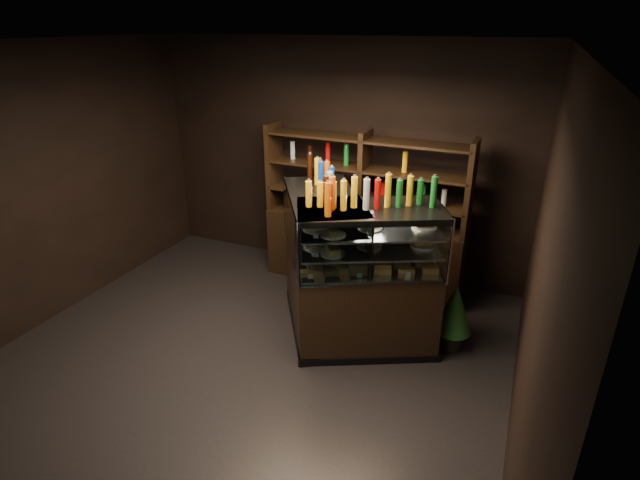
# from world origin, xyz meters

# --- Properties ---
(ground) EXTENTS (5.00, 5.00, 0.00)m
(ground) POSITION_xyz_m (0.00, 0.00, 0.00)
(ground) COLOR black
(ground) RESTS_ON ground
(room_shell) EXTENTS (5.02, 5.02, 3.01)m
(room_shell) POSITION_xyz_m (0.00, 0.00, 1.94)
(room_shell) COLOR black
(room_shell) RESTS_ON ground
(display_case) EXTENTS (2.01, 1.59, 1.55)m
(display_case) POSITION_xyz_m (0.73, 0.88, 0.52)
(display_case) COLOR black
(display_case) RESTS_ON ground
(food_display) EXTENTS (1.60, 1.19, 0.47)m
(food_display) POSITION_xyz_m (0.73, 0.88, 1.15)
(food_display) COLOR #BD7944
(food_display) RESTS_ON display_case
(bottles_top) EXTENTS (1.43, 1.05, 0.30)m
(bottles_top) POSITION_xyz_m (0.74, 0.89, 1.69)
(bottles_top) COLOR yellow
(bottles_top) RESTS_ON display_case
(potted_conifer) EXTENTS (0.39, 0.39, 0.83)m
(potted_conifer) POSITION_xyz_m (1.85, 1.13, 0.47)
(potted_conifer) COLOR black
(potted_conifer) RESTS_ON ground
(back_shelving) EXTENTS (2.53, 0.48, 2.00)m
(back_shelving) POSITION_xyz_m (0.53, 2.05, 0.61)
(back_shelving) COLOR black
(back_shelving) RESTS_ON ground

